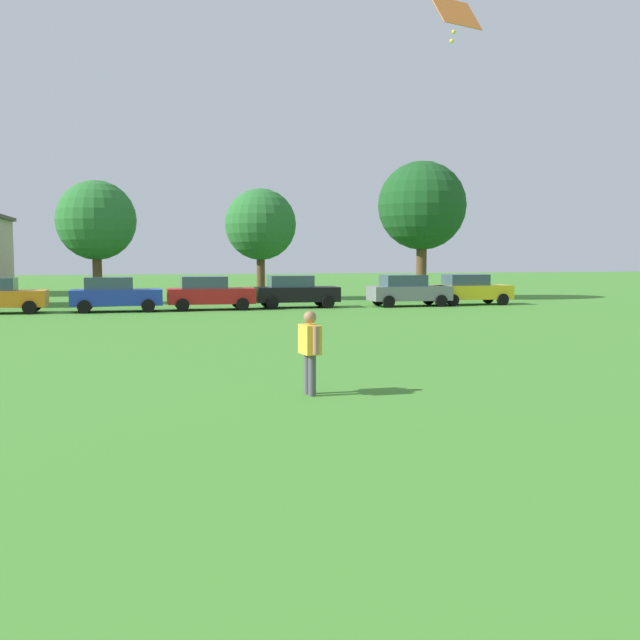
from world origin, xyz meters
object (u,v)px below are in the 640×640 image
object	(u,v)px
parked_car_gray_4	(408,290)
parked_car_yellow_5	(470,289)
adult_bystander	(310,345)
tree_right	(260,225)
parked_car_red_2	(209,293)
tree_left	(96,221)
parked_car_blue_1	(115,294)
kite	(456,14)
parked_car_black_3	(295,291)
tree_far_right	(422,206)

from	to	relation	value
parked_car_gray_4	parked_car_yellow_5	size ratio (longest dim) A/B	1.00
adult_bystander	tree_right	xyz separation A→B (m)	(4.14, 32.04, 3.59)
parked_car_red_2	tree_left	xyz separation A→B (m)	(-5.65, 5.98, 3.79)
parked_car_blue_1	parked_car_gray_4	xyz separation A→B (m)	(15.17, 0.47, 0.00)
parked_car_yellow_5	tree_right	bearing A→B (deg)	144.35
tree_right	kite	bearing A→B (deg)	-89.42
parked_car_red_2	parked_car_gray_4	bearing A→B (deg)	1.23
parked_car_gray_4	parked_car_red_2	bearing A→B (deg)	-178.77
parked_car_black_3	tree_right	size ratio (longest dim) A/B	0.63
parked_car_black_3	adult_bystander	bearing A→B (deg)	-100.95
tree_right	parked_car_yellow_5	bearing A→B (deg)	-35.65
parked_car_yellow_5	adult_bystander	bearing A→B (deg)	-120.74
tree_left	adult_bystander	bearing A→B (deg)	-79.72
parked_car_gray_4	tree_left	world-z (taller)	tree_left
tree_left	tree_right	world-z (taller)	tree_left
tree_right	tree_left	bearing A→B (deg)	-167.42
adult_bystander	parked_car_blue_1	xyz separation A→B (m)	(-4.33, 23.68, -0.13)
adult_bystander	parked_car_black_3	xyz separation A→B (m)	(4.73, 24.46, -0.13)
adult_bystander	kite	world-z (taller)	kite
parked_car_yellow_5	tree_right	distance (m)	13.40
kite	parked_car_red_2	distance (m)	22.35
parked_car_black_3	tree_left	xyz separation A→B (m)	(-10.16, 5.45, 3.79)
tree_left	tree_far_right	xyz separation A→B (m)	(19.41, 0.46, 1.12)
kite	parked_car_gray_4	size ratio (longest dim) A/B	0.32
parked_car_yellow_5	tree_left	world-z (taller)	tree_left
parked_car_black_3	tree_right	bearing A→B (deg)	94.47
parked_car_black_3	tree_far_right	world-z (taller)	tree_far_right
kite	parked_car_gray_4	distance (m)	23.07
parked_car_red_2	parked_car_black_3	distance (m)	4.54
parked_car_yellow_5	tree_right	size ratio (longest dim) A/B	0.63
parked_car_black_3	parked_car_gray_4	distance (m)	6.11
adult_bystander	tree_far_right	xyz separation A→B (m)	(13.99, 30.37, 4.77)
parked_car_gray_4	parked_car_yellow_5	bearing A→B (deg)	5.94
parked_car_blue_1	tree_far_right	world-z (taller)	tree_far_right
parked_car_blue_1	tree_right	xyz separation A→B (m)	(8.47, 8.36, 3.73)
kite	tree_far_right	world-z (taller)	kite
parked_car_gray_4	parked_car_yellow_5	distance (m)	3.78
kite	parked_car_blue_1	world-z (taller)	kite
parked_car_red_2	parked_car_gray_4	world-z (taller)	same
parked_car_yellow_5	tree_right	xyz separation A→B (m)	(-10.46, 7.50, 3.73)
parked_car_blue_1	tree_right	world-z (taller)	tree_right
parked_car_red_2	parked_car_black_3	world-z (taller)	same
parked_car_blue_1	parked_car_yellow_5	size ratio (longest dim) A/B	1.00
adult_bystander	parked_car_black_3	world-z (taller)	parked_car_black_3
kite	tree_right	size ratio (longest dim) A/B	0.20
adult_bystander	parked_car_blue_1	distance (m)	24.07
kite	parked_car_yellow_5	xyz separation A→B (m)	(10.17, 21.15, -7.76)
parked_car_blue_1	parked_car_black_3	bearing A→B (deg)	4.88
parked_car_black_3	parked_car_yellow_5	bearing A→B (deg)	0.49
adult_bystander	parked_car_yellow_5	size ratio (longest dim) A/B	0.39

